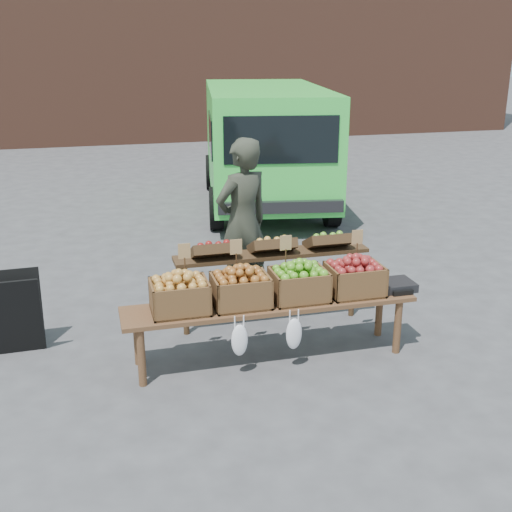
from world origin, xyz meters
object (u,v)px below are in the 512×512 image
object	(u,v)px
chalkboard_sign	(13,313)
display_bench	(270,330)
back_table	(272,278)
crate_russet_pears	(241,291)
crate_red_apples	(299,285)
weighing_scale	(395,285)
crate_green_apples	(355,279)
vendor	(243,223)
crate_golden_apples	(180,297)
delivery_van	(265,148)

from	to	relation	value
chalkboard_sign	display_bench	size ratio (longest dim) A/B	0.29
back_table	crate_russet_pears	xyz separation A→B (m)	(-0.50, -0.72, 0.19)
crate_red_apples	weighing_scale	size ratio (longest dim) A/B	1.47
chalkboard_sign	crate_russet_pears	bearing A→B (deg)	-22.03
back_table	crate_green_apples	xyz separation A→B (m)	(0.60, -0.72, 0.19)
chalkboard_sign	crate_green_apples	world-z (taller)	crate_green_apples
display_bench	crate_green_apples	size ratio (longest dim) A/B	5.40
vendor	crate_red_apples	distance (m)	1.40
crate_russet_pears	weighing_scale	bearing A→B (deg)	0.00
display_bench	crate_green_apples	xyz separation A→B (m)	(0.82, 0.00, 0.42)
vendor	crate_red_apples	world-z (taller)	vendor
back_table	crate_russet_pears	distance (m)	0.90
display_bench	crate_golden_apples	xyz separation A→B (m)	(-0.82, 0.00, 0.42)
back_table	display_bench	world-z (taller)	back_table
weighing_scale	crate_golden_apples	bearing A→B (deg)	180.00
delivery_van	back_table	distance (m)	5.12
vendor	chalkboard_sign	world-z (taller)	vendor
back_table	crate_green_apples	bearing A→B (deg)	-50.29
vendor	chalkboard_sign	bearing A→B (deg)	-9.04
vendor	crate_russet_pears	xyz separation A→B (m)	(-0.36, -1.37, -0.23)
crate_green_apples	weighing_scale	world-z (taller)	crate_green_apples
chalkboard_sign	weighing_scale	xyz separation A→B (m)	(3.55, -0.75, 0.21)
display_bench	crate_red_apples	bearing A→B (deg)	0.00
display_bench	crate_red_apples	distance (m)	0.51
crate_green_apples	back_table	bearing A→B (deg)	129.71
weighing_scale	vendor	bearing A→B (deg)	130.44
chalkboard_sign	crate_russet_pears	size ratio (longest dim) A/B	1.59
delivery_van	crate_golden_apples	world-z (taller)	delivery_van
display_bench	crate_red_apples	world-z (taller)	crate_red_apples
delivery_van	chalkboard_sign	distance (m)	6.25
back_table	crate_red_apples	xyz separation A→B (m)	(0.05, -0.72, 0.19)
crate_golden_apples	crate_green_apples	xyz separation A→B (m)	(1.65, 0.00, 0.00)
display_bench	crate_golden_apples	bearing A→B (deg)	180.00
weighing_scale	chalkboard_sign	bearing A→B (deg)	168.11
crate_golden_apples	crate_green_apples	bearing A→B (deg)	0.00
crate_green_apples	crate_red_apples	bearing A→B (deg)	180.00
crate_russet_pears	weighing_scale	size ratio (longest dim) A/B	1.47
delivery_van	weighing_scale	bearing A→B (deg)	-83.25
weighing_scale	display_bench	bearing A→B (deg)	180.00
crate_russet_pears	display_bench	bearing A→B (deg)	0.00
weighing_scale	crate_russet_pears	bearing A→B (deg)	180.00
display_bench	weighing_scale	distance (m)	1.29
delivery_van	crate_russet_pears	world-z (taller)	delivery_van
chalkboard_sign	crate_green_apples	distance (m)	3.23
vendor	back_table	world-z (taller)	vendor
back_table	weighing_scale	bearing A→B (deg)	-35.14
crate_red_apples	weighing_scale	bearing A→B (deg)	0.00
vendor	display_bench	bearing A→B (deg)	62.93
delivery_van	weighing_scale	world-z (taller)	delivery_van
display_bench	crate_russet_pears	size ratio (longest dim) A/B	5.40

